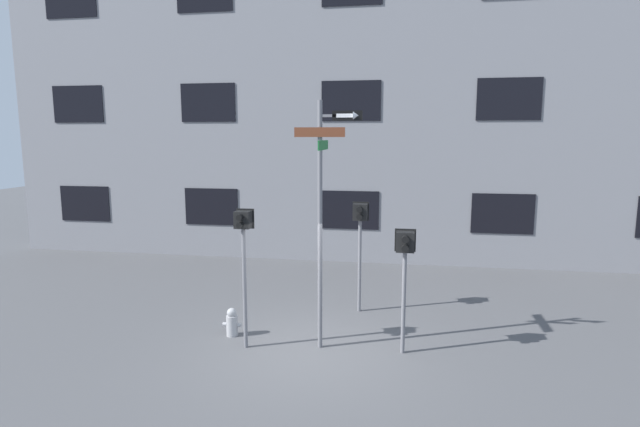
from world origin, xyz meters
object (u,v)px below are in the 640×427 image
(street_sign_pole, at_px, (323,205))
(pedestrian_signal_right, at_px, (405,256))
(pedestrian_signal_across, at_px, (360,226))
(fire_hydrant, at_px, (232,322))
(pedestrian_signal_left, at_px, (243,243))

(street_sign_pole, distance_m, pedestrian_signal_right, 1.83)
(street_sign_pole, xyz_separation_m, pedestrian_signal_across, (0.52, 2.21, -0.79))
(pedestrian_signal_across, bearing_deg, fire_hydrant, -142.24)
(street_sign_pole, relative_size, pedestrian_signal_left, 1.74)
(street_sign_pole, xyz_separation_m, fire_hydrant, (-1.98, 0.27, -2.58))
(pedestrian_signal_across, bearing_deg, street_sign_pole, -103.25)
(street_sign_pole, relative_size, pedestrian_signal_across, 1.83)
(pedestrian_signal_left, height_order, fire_hydrant, pedestrian_signal_left)
(street_sign_pole, relative_size, pedestrian_signal_right, 1.99)
(pedestrian_signal_left, bearing_deg, fire_hydrant, 131.78)
(pedestrian_signal_across, relative_size, fire_hydrant, 4.39)
(pedestrian_signal_right, bearing_deg, fire_hydrant, 175.75)
(street_sign_pole, distance_m, pedestrian_signal_left, 1.70)
(street_sign_pole, height_order, pedestrian_signal_left, street_sign_pole)
(pedestrian_signal_across, distance_m, fire_hydrant, 3.63)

